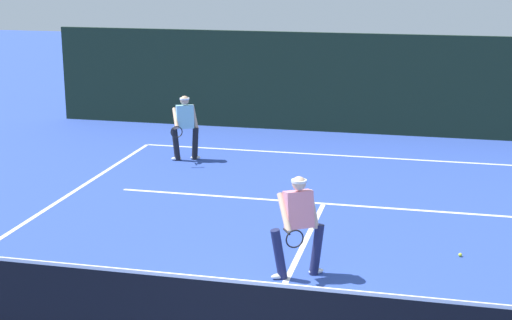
% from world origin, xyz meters
% --- Properties ---
extents(court_line_baseline_far, '(10.91, 0.10, 0.01)m').
position_xyz_m(court_line_baseline_far, '(0.00, 10.50, 0.00)').
color(court_line_baseline_far, white).
rests_on(court_line_baseline_far, ground_plane).
extents(court_line_service, '(8.89, 0.10, 0.01)m').
position_xyz_m(court_line_service, '(0.00, 6.42, 0.00)').
color(court_line_service, white).
rests_on(court_line_service, ground_plane).
extents(court_line_centre, '(0.10, 6.40, 0.01)m').
position_xyz_m(court_line_centre, '(0.00, 3.20, 0.00)').
color(court_line_centre, white).
rests_on(court_line_centre, ground_plane).
extents(tennis_net, '(11.95, 0.09, 1.09)m').
position_xyz_m(tennis_net, '(0.00, 0.00, 0.51)').
color(tennis_net, '#1E4723').
rests_on(tennis_net, ground_plane).
extents(player_near, '(0.86, 1.04, 1.68)m').
position_xyz_m(player_near, '(0.15, 2.54, 0.93)').
color(player_near, '#1E234C').
rests_on(player_near, ground_plane).
extents(player_far, '(0.74, 0.94, 1.64)m').
position_xyz_m(player_far, '(-3.92, 9.19, 0.90)').
color(player_far, black).
rests_on(player_far, ground_plane).
extents(tennis_ball, '(0.07, 0.07, 0.07)m').
position_xyz_m(tennis_ball, '(2.71, 4.02, 0.03)').
color(tennis_ball, '#D1E033').
rests_on(tennis_ball, ground_plane).
extents(back_fence_windscreen, '(18.40, 0.12, 2.88)m').
position_xyz_m(back_fence_windscreen, '(0.00, 13.27, 1.44)').
color(back_fence_windscreen, '#1B2D20').
rests_on(back_fence_windscreen, ground_plane).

